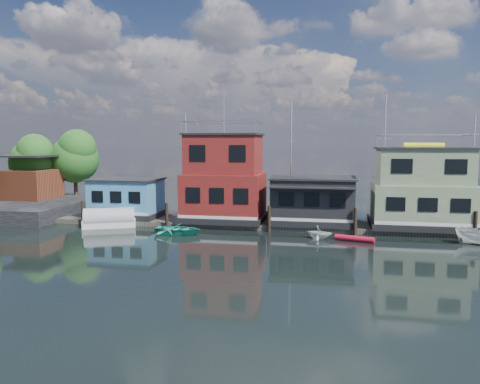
% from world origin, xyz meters
% --- Properties ---
extents(ground, '(160.00, 160.00, 0.00)m').
position_xyz_m(ground, '(0.00, 0.00, 0.00)').
color(ground, black).
rests_on(ground, ground).
extents(dock, '(48.00, 5.00, 0.40)m').
position_xyz_m(dock, '(0.00, 12.00, 0.20)').
color(dock, '#595147').
rests_on(dock, ground).
extents(houseboat_blue, '(6.40, 4.90, 3.66)m').
position_xyz_m(houseboat_blue, '(-18.00, 12.00, 2.21)').
color(houseboat_blue, black).
rests_on(houseboat_blue, dock).
extents(houseboat_red, '(7.40, 5.90, 11.86)m').
position_xyz_m(houseboat_red, '(-8.50, 12.00, 4.10)').
color(houseboat_red, black).
rests_on(houseboat_red, dock).
extents(houseboat_dark, '(7.40, 6.10, 4.06)m').
position_xyz_m(houseboat_dark, '(-0.50, 11.98, 2.42)').
color(houseboat_dark, black).
rests_on(houseboat_dark, dock).
extents(houseboat_green, '(8.40, 5.90, 7.03)m').
position_xyz_m(houseboat_green, '(8.50, 12.00, 3.55)').
color(houseboat_green, black).
rests_on(houseboat_green, dock).
extents(pilings, '(42.28, 0.28, 2.20)m').
position_xyz_m(pilings, '(-0.33, 9.20, 1.10)').
color(pilings, '#2D2116').
rests_on(pilings, ground).
extents(background_masts, '(36.40, 0.16, 12.00)m').
position_xyz_m(background_masts, '(4.76, 18.00, 5.55)').
color(background_masts, silver).
rests_on(background_masts, ground).
extents(shore, '(12.40, 15.72, 8.24)m').
position_xyz_m(shore, '(-30.67, 15.86, 3.60)').
color(shore, black).
rests_on(shore, ground).
extents(dinghy_teal, '(4.03, 2.98, 0.80)m').
position_xyz_m(dinghy_teal, '(-11.13, 6.72, 0.40)').
color(dinghy_teal, teal).
rests_on(dinghy_teal, ground).
extents(red_kayak, '(2.97, 1.26, 0.44)m').
position_xyz_m(red_kayak, '(2.85, 6.68, 0.22)').
color(red_kayak, red).
rests_on(red_kayak, ground).
extents(tarp_runabout, '(4.81, 3.44, 1.82)m').
position_xyz_m(tarp_runabout, '(-18.15, 8.63, 0.68)').
color(tarp_runabout, silver).
rests_on(tarp_runabout, ground).
extents(dinghy_white, '(2.39, 2.20, 1.05)m').
position_xyz_m(dinghy_white, '(0.18, 7.10, 0.53)').
color(dinghy_white, white).
rests_on(dinghy_white, ground).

